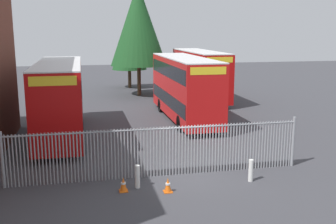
% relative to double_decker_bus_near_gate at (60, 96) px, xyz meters
% --- Properties ---
extents(ground_plane, '(100.00, 100.00, 0.00)m').
position_rel_double_decker_bus_near_gate_xyz_m(ground_plane, '(5.69, 0.21, -2.42)').
color(ground_plane, '#3D3D42').
extents(palisade_fence, '(12.87, 0.14, 2.35)m').
position_rel_double_decker_bus_near_gate_xyz_m(palisade_fence, '(4.41, -7.79, -1.24)').
color(palisade_fence, gray).
rests_on(palisade_fence, ground).
extents(double_decker_bus_near_gate, '(2.54, 10.81, 4.42)m').
position_rel_double_decker_bus_near_gate_xyz_m(double_decker_bus_near_gate, '(0.00, 0.00, 0.00)').
color(double_decker_bus_near_gate, '#B70C0C').
rests_on(double_decker_bus_near_gate, ground).
extents(double_decker_bus_behind_fence_left, '(2.54, 10.81, 4.42)m').
position_rel_double_decker_bus_near_gate_xyz_m(double_decker_bus_behind_fence_left, '(8.32, 2.92, 0.00)').
color(double_decker_bus_behind_fence_left, red).
rests_on(double_decker_bus_behind_fence_left, ground).
extents(double_decker_bus_behind_fence_right, '(2.54, 10.81, 4.42)m').
position_rel_double_decker_bus_near_gate_xyz_m(double_decker_bus_behind_fence_right, '(11.80, 10.86, 0.00)').
color(double_decker_bus_behind_fence_right, '#B70C0C').
rests_on(double_decker_bus_behind_fence_right, ground).
extents(bollard_near_left, '(0.20, 0.20, 0.95)m').
position_rel_double_decker_bus_near_gate_xyz_m(bollard_near_left, '(3.32, -8.93, -1.95)').
color(bollard_near_left, silver).
rests_on(bollard_near_left, ground).
extents(bollard_center_front, '(0.20, 0.20, 0.95)m').
position_rel_double_decker_bus_near_gate_xyz_m(bollard_center_front, '(8.08, -9.23, -1.95)').
color(bollard_center_front, silver).
rests_on(bollard_center_front, ground).
extents(traffic_cone_by_gate, '(0.34, 0.34, 0.59)m').
position_rel_double_decker_bus_near_gate_xyz_m(traffic_cone_by_gate, '(4.42, -9.62, -2.13)').
color(traffic_cone_by_gate, orange).
rests_on(traffic_cone_by_gate, ground).
extents(traffic_cone_mid_forecourt, '(0.34, 0.34, 0.59)m').
position_rel_double_decker_bus_near_gate_xyz_m(traffic_cone_mid_forecourt, '(2.72, -9.18, -2.13)').
color(traffic_cone_mid_forecourt, orange).
rests_on(traffic_cone_mid_forecourt, ground).
extents(tree_tall_back, '(3.80, 3.80, 7.45)m').
position_rel_double_decker_bus_near_gate_xyz_m(tree_tall_back, '(6.46, 19.85, 2.30)').
color(tree_tall_back, '#4C3823').
rests_on(tree_tall_back, ground).
extents(tree_short_side, '(5.38, 5.38, 10.61)m').
position_rel_double_decker_bus_near_gate_xyz_m(tree_short_side, '(6.72, 14.26, 4.34)').
color(tree_short_side, '#4C3823').
rests_on(tree_short_side, ground).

